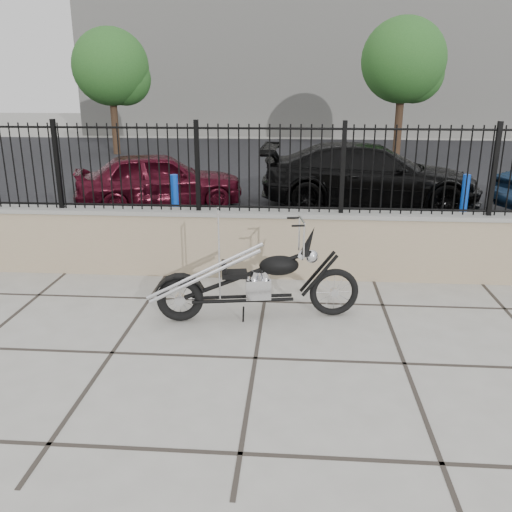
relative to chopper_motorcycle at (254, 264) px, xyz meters
name	(u,v)px	position (x,y,z in m)	size (l,w,h in m)	color
ground_plane	(255,358)	(0.09, -0.99, -0.69)	(90.00, 90.00, 0.00)	#99968E
parking_lot	(285,170)	(0.09, 11.51, -0.69)	(30.00, 30.00, 0.00)	black
retaining_wall	(269,244)	(0.09, 1.51, -0.21)	(14.00, 0.36, 0.96)	gray
iron_fence	(269,169)	(0.09, 1.51, 0.87)	(14.00, 0.08, 1.20)	black
background_building	(293,57)	(0.09, 25.51, 3.31)	(22.00, 6.00, 8.00)	beige
chopper_motorcycle	(254,264)	(0.00, 0.00, 0.00)	(2.28, 0.40, 1.37)	black
car_red	(160,180)	(-2.58, 5.87, -0.06)	(1.47, 3.67, 1.25)	#3C0814
car_black	(370,175)	(2.10, 6.35, 0.02)	(1.97, 4.84, 1.40)	black
bollard_a	(175,205)	(-1.72, 3.56, -0.12)	(0.13, 0.13, 1.12)	#0A15A2
bollard_b	(464,205)	(3.53, 4.06, -0.13)	(0.13, 0.13, 1.11)	#0C63B4
tree_left	(110,63)	(-6.63, 15.15, 2.69)	(2.86, 2.86, 4.82)	#382619
tree_right	(404,56)	(4.20, 15.17, 2.90)	(3.03, 3.03, 5.12)	#382619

